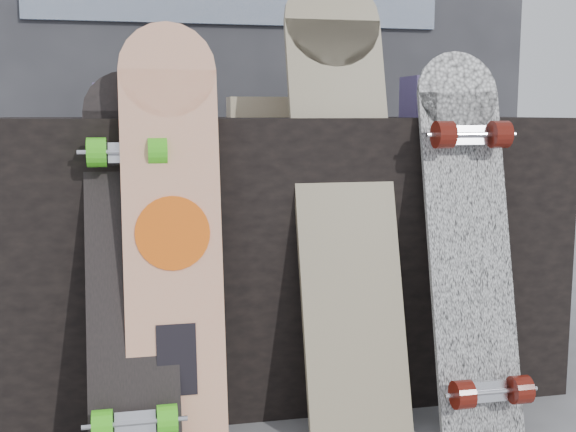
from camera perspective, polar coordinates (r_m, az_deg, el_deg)
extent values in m
cube|color=black|center=(2.17, -0.89, -2.82)|extent=(1.60, 0.60, 0.80)
cube|color=#2E2E33|center=(2.98, -4.19, 13.65)|extent=(2.40, 0.20, 2.20)
cube|color=#4E3C7C|center=(2.23, -12.76, 8.89)|extent=(0.18, 0.12, 0.10)
cube|color=#4E3C7C|center=(2.21, 11.15, 9.21)|extent=(0.14, 0.14, 0.12)
cube|color=#D1B78C|center=(2.17, -1.82, 8.58)|extent=(0.22, 0.10, 0.06)
cube|color=beige|center=(1.73, -9.03, -3.82)|extent=(0.23, 0.18, 0.92)
cylinder|color=beige|center=(1.78, -9.52, 11.31)|extent=(0.23, 0.06, 0.23)
cylinder|color=#FC600F|center=(1.72, -9.10, -1.35)|extent=(0.18, 0.03, 0.17)
cube|color=black|center=(1.74, -8.78, -11.17)|extent=(0.09, 0.03, 0.17)
cube|color=beige|center=(1.87, 4.68, -0.61)|extent=(0.27, 0.33, 1.06)
cylinder|color=beige|center=(2.02, 3.51, 15.14)|extent=(0.27, 0.09, 0.26)
cube|color=white|center=(1.92, 14.20, -3.55)|extent=(0.22, 0.23, 0.87)
cylinder|color=white|center=(1.98, 13.25, 9.44)|extent=(0.22, 0.07, 0.22)
cube|color=silver|center=(1.90, 15.50, -13.18)|extent=(0.09, 0.04, 0.06)
cylinder|color=#55130C|center=(1.85, 13.63, -13.55)|extent=(0.05, 0.07, 0.07)
cylinder|color=#55130C|center=(1.92, 17.85, -12.92)|extent=(0.04, 0.07, 0.07)
cube|color=silver|center=(1.91, 14.05, 6.14)|extent=(0.09, 0.04, 0.06)
cylinder|color=#55130C|center=(1.86, 12.19, 6.30)|extent=(0.05, 0.07, 0.07)
cylinder|color=#55130C|center=(1.93, 16.36, 6.21)|extent=(0.04, 0.07, 0.07)
cube|color=black|center=(1.76, -12.27, -5.38)|extent=(0.21, 0.29, 0.82)
cylinder|color=black|center=(1.85, -12.65, 8.04)|extent=(0.21, 0.08, 0.20)
cube|color=silver|center=(1.71, -11.98, -15.64)|extent=(0.09, 0.04, 0.06)
cylinder|color=#46D01D|center=(1.70, -14.44, -15.75)|extent=(0.04, 0.07, 0.07)
cylinder|color=#46D01D|center=(1.69, -9.52, -15.61)|extent=(0.05, 0.07, 0.07)
cube|color=silver|center=(1.77, -12.57, 4.79)|extent=(0.09, 0.04, 0.06)
cylinder|color=#46D01D|center=(1.75, -14.88, 4.89)|extent=(0.04, 0.07, 0.07)
cylinder|color=#46D01D|center=(1.75, -10.28, 5.03)|extent=(0.05, 0.07, 0.07)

